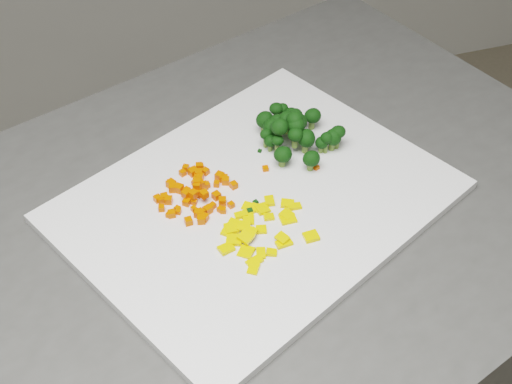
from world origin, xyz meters
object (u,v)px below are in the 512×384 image
object	(u,v)px
pepper_pile	(264,229)
broccoli_pile	(295,130)
cutting_board	(256,201)
carrot_pile	(196,187)

from	to	relation	value
pepper_pile	broccoli_pile	xyz separation A→B (m)	(0.09, 0.14, 0.02)
broccoli_pile	pepper_pile	bearing A→B (deg)	-122.11
cutting_board	broccoli_pile	distance (m)	0.11
cutting_board	pepper_pile	size ratio (longest dim) A/B	3.88
carrot_pile	broccoli_pile	world-z (taller)	broccoli_pile
cutting_board	pepper_pile	distance (m)	0.06
broccoli_pile	cutting_board	bearing A→B (deg)	-134.93
cutting_board	pepper_pile	xyz separation A→B (m)	(-0.01, -0.06, 0.01)
cutting_board	broccoli_pile	world-z (taller)	broccoli_pile
carrot_pile	pepper_pile	distance (m)	0.10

